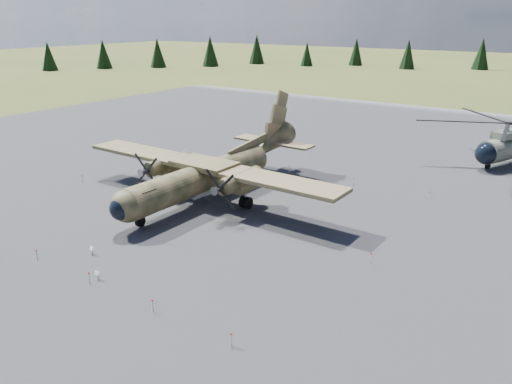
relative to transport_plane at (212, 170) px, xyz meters
The scene contains 8 objects.
ground 5.78m from the transport_plane, 65.24° to the right, with size 500.00×500.00×0.00m, color brown.
apron 6.45m from the transport_plane, 68.59° to the left, with size 120.00×120.00×0.04m, color slate.
transport_plane is the anchor object (origin of this frame).
helicopter_near 36.39m from the transport_plane, 52.71° to the left, with size 27.28×27.28×5.32m.
info_placard_left 15.36m from the transport_plane, 87.55° to the right, with size 0.43×0.23×0.64m.
info_placard_right 18.08m from the transport_plane, 76.69° to the right, with size 0.42×0.21×0.63m.
barrier_fence 5.46m from the transport_plane, 70.46° to the right, with size 33.12×29.62×0.85m.
treeline 3.99m from the transport_plane, 58.57° to the left, with size 317.52×312.73×10.87m.
Camera 1 is at (28.09, -31.60, 17.02)m, focal length 35.00 mm.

